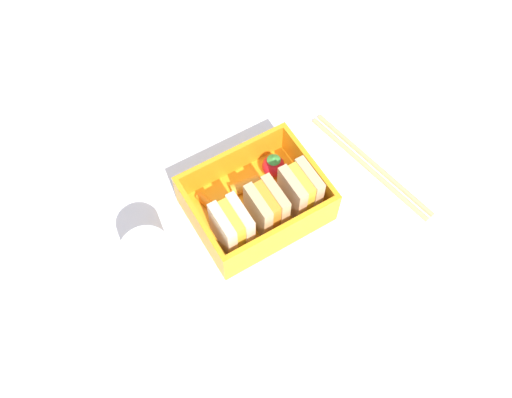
{
  "coord_description": "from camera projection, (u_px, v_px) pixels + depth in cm",
  "views": [
    {
      "loc": [
        16.63,
        27.82,
        61.69
      ],
      "look_at": [
        0.0,
        0.0,
        2.7
      ],
      "focal_mm": 40.0,
      "sensor_mm": 36.0,
      "label": 1
    }
  ],
  "objects": [
    {
      "name": "carrot_stick_far_left",
      "position": [
        209.0,
        204.0,
        0.68
      ],
      "size": [
        1.94,
        3.71,
        1.0
      ],
      "primitive_type": "cylinder",
      "rotation": [
        1.57,
        0.0,
        3.42
      ],
      "color": "orange",
      "rests_on": "bento_tray"
    },
    {
      "name": "drinking_glass",
      "position": [
        152.0,
        265.0,
        0.61
      ],
      "size": [
        5.24,
        5.24,
        9.06
      ],
      "primitive_type": "cylinder",
      "color": "white",
      "rests_on": "ground_plane"
    },
    {
      "name": "sandwich_center",
      "position": [
        232.0,
        226.0,
        0.64
      ],
      "size": [
        3.41,
        4.67,
        6.1
      ],
      "color": "beige",
      "rests_on": "bento_tray"
    },
    {
      "name": "bento_tray",
      "position": [
        256.0,
        207.0,
        0.69
      ],
      "size": [
        15.44,
        12.19,
        1.2
      ],
      "primitive_type": "cube",
      "color": "orange",
      "rests_on": "ground_plane"
    },
    {
      "name": "carrot_stick_left",
      "position": [
        246.0,
        185.0,
        0.69
      ],
      "size": [
        3.77,
        1.95,
        1.5
      ],
      "primitive_type": "cylinder",
      "rotation": [
        1.57,
        0.0,
        4.59
      ],
      "color": "orange",
      "rests_on": "bento_tray"
    },
    {
      "name": "strawberry_far_left",
      "position": [
        273.0,
        166.0,
        0.7
      ],
      "size": [
        2.8,
        2.8,
        3.4
      ],
      "color": "red",
      "rests_on": "bento_tray"
    },
    {
      "name": "sandwich_center_left",
      "position": [
        266.0,
        208.0,
        0.65
      ],
      "size": [
        3.41,
        4.67,
        6.1
      ],
      "color": "tan",
      "rests_on": "bento_tray"
    },
    {
      "name": "bento_rim",
      "position": [
        256.0,
        196.0,
        0.67
      ],
      "size": [
        15.44,
        12.19,
        4.28
      ],
      "color": "orange",
      "rests_on": "bento_tray"
    },
    {
      "name": "ground_plane",
      "position": [
        256.0,
        213.0,
        0.71
      ],
      "size": [
        120.0,
        120.0,
        2.0
      ],
      "primitive_type": "cube",
      "color": "white"
    },
    {
      "name": "sandwich_left",
      "position": [
        300.0,
        190.0,
        0.66
      ],
      "size": [
        3.41,
        4.67,
        6.1
      ],
      "color": "tan",
      "rests_on": "bento_tray"
    },
    {
      "name": "chopstick_pair",
      "position": [
        371.0,
        164.0,
        0.72
      ],
      "size": [
        5.16,
        19.84,
        0.7
      ],
      "color": "tan",
      "rests_on": "ground_plane"
    }
  ]
}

